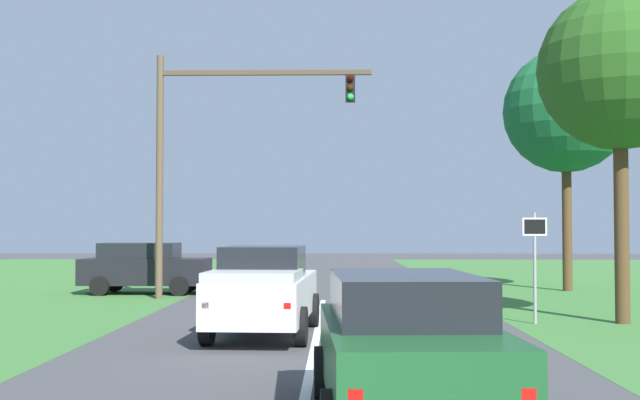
{
  "coord_description": "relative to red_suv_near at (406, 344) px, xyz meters",
  "views": [
    {
      "loc": [
        0.44,
        -4.53,
        2.36
      ],
      "look_at": [
        -0.06,
        20.21,
        3.23
      ],
      "focal_mm": 45.7,
      "sensor_mm": 36.0,
      "label": 1
    }
  ],
  "objects": [
    {
      "name": "keep_moving_sign",
      "position": [
        4.07,
        10.27,
        0.8
      ],
      "size": [
        0.6,
        0.09,
        2.76
      ],
      "color": "gray",
      "rests_on": "ground_plane"
    },
    {
      "name": "oak_tree_right",
      "position": [
        7.89,
        20.98,
        5.86
      ],
      "size": [
        4.72,
        4.72,
        9.2
      ],
      "color": "#4C351E",
      "rests_on": "ground_plane"
    },
    {
      "name": "ground_plane",
      "position": [
        -1.29,
        6.68,
        -0.96
      ],
      "size": [
        120.0,
        120.0,
        0.0
      ],
      "primitive_type": "plane",
      "color": "#424244"
    },
    {
      "name": "crossing_suv_far",
      "position": [
        -7.81,
        19.38,
        0.01
      ],
      "size": [
        4.54,
        2.16,
        1.84
      ],
      "color": "black",
      "rests_on": "ground_plane"
    },
    {
      "name": "pickup_truck_lead",
      "position": [
        -2.44,
        7.9,
        0.05
      ],
      "size": [
        2.33,
        5.39,
        1.97
      ],
      "color": "silver",
      "rests_on": "ground_plane"
    },
    {
      "name": "traffic_light",
      "position": [
        -5.02,
        17.25,
        4.42
      ],
      "size": [
        7.27,
        0.4,
        8.22
      ],
      "color": "brown",
      "rests_on": "ground_plane"
    },
    {
      "name": "red_suv_near",
      "position": [
        0.0,
        0.0,
        0.0
      ],
      "size": [
        2.36,
        4.96,
        1.8
      ],
      "color": "#194C23",
      "rests_on": "ground_plane"
    },
    {
      "name": "extra_tree_1",
      "position": [
        6.26,
        10.42,
        5.37
      ],
      "size": [
        4.07,
        4.07,
        8.4
      ],
      "color": "#4C351E",
      "rests_on": "ground_plane"
    }
  ]
}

